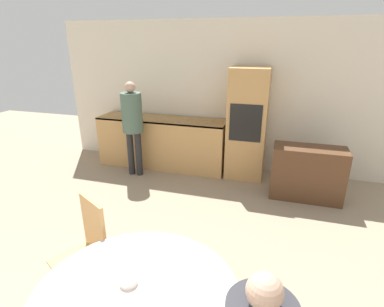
% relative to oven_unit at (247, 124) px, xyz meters
% --- Properties ---
extents(wall_back, '(6.31, 0.05, 2.60)m').
position_rel_oven_unit_xyz_m(wall_back, '(-0.43, 0.34, 0.37)').
color(wall_back, silver).
rests_on(wall_back, ground_plane).
extents(kitchen_counter, '(2.38, 0.60, 0.92)m').
position_rel_oven_unit_xyz_m(kitchen_counter, '(-1.54, -0.01, -0.45)').
color(kitchen_counter, tan).
rests_on(kitchen_counter, ground_plane).
extents(oven_unit, '(0.63, 0.59, 1.86)m').
position_rel_oven_unit_xyz_m(oven_unit, '(0.00, 0.00, 0.00)').
color(oven_unit, tan).
rests_on(oven_unit, ground_plane).
extents(sideboard, '(1.03, 0.45, 0.80)m').
position_rel_oven_unit_xyz_m(sideboard, '(0.99, -0.56, -0.53)').
color(sideboard, '#51331E').
rests_on(sideboard, ground_plane).
extents(chair_far_left, '(0.54, 0.54, 0.97)m').
position_rel_oven_unit_xyz_m(chair_far_left, '(-1.02, -3.11, -0.40)').
color(chair_far_left, tan).
rests_on(chair_far_left, ground_plane).
extents(person_standing, '(0.34, 0.34, 1.63)m').
position_rel_oven_unit_xyz_m(person_standing, '(-1.86, -0.52, 0.08)').
color(person_standing, '#262628').
rests_on(person_standing, ground_plane).
extents(bowl_near, '(0.12, 0.12, 0.04)m').
position_rel_oven_unit_xyz_m(bowl_near, '(-0.35, -3.57, -0.17)').
color(bowl_near, white).
rests_on(bowl_near, dining_table).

